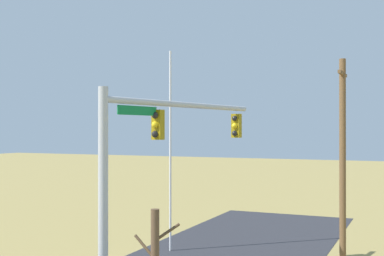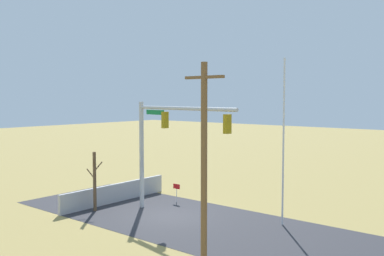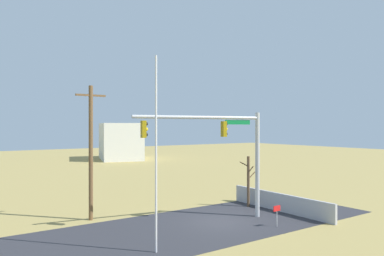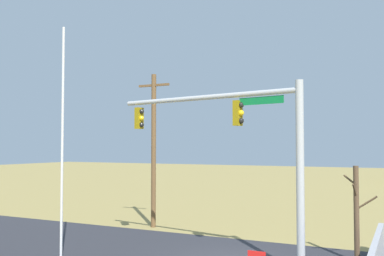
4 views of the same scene
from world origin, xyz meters
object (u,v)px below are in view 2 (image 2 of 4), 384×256
object	(u,v)px
bare_tree	(95,181)
open_sign	(177,189)
utility_pole	(204,163)
flagpole	(283,142)
signal_mast	(163,135)

from	to	relation	value
bare_tree	open_sign	bearing A→B (deg)	-116.16
utility_pole	flagpole	bearing A→B (deg)	-86.94
signal_mast	utility_pole	xyz separation A→B (m)	(-6.82, 4.89, -0.43)
signal_mast	open_sign	size ratio (longest dim) A/B	6.79
signal_mast	flagpole	size ratio (longest dim) A/B	0.92
flagpole	bare_tree	bearing A→B (deg)	24.46
signal_mast	bare_tree	xyz separation A→B (m)	(3.84, 2.05, -2.88)
signal_mast	bare_tree	size ratio (longest dim) A/B	2.28
utility_pole	open_sign	bearing A→B (deg)	-42.90
signal_mast	open_sign	world-z (taller)	signal_mast
utility_pole	bare_tree	size ratio (longest dim) A/B	2.29
utility_pole	open_sign	size ratio (longest dim) A/B	6.83
utility_pole	bare_tree	bearing A→B (deg)	-14.88
signal_mast	flagpole	distance (m)	6.93
signal_mast	utility_pole	bearing A→B (deg)	144.39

